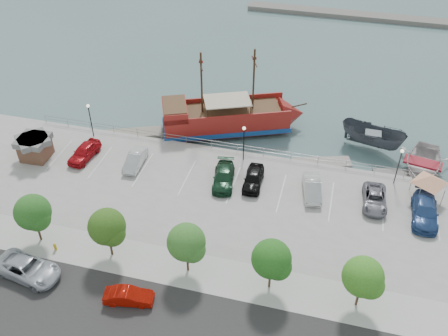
# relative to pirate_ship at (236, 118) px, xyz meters

# --- Properties ---
(ground) EXTENTS (160.00, 160.00, 0.00)m
(ground) POSITION_rel_pirate_ship_xyz_m (2.49, -13.36, -1.85)
(ground) COLOR #436364
(street) EXTENTS (100.00, 8.00, 0.04)m
(street) POSITION_rel_pirate_ship_xyz_m (2.49, -29.36, -0.84)
(street) COLOR #2A2828
(street) RESTS_ON land_slab
(sidewalk) EXTENTS (100.00, 4.00, 0.05)m
(sidewalk) POSITION_rel_pirate_ship_xyz_m (2.49, -23.36, -0.83)
(sidewalk) COLOR #B6B6B4
(sidewalk) RESTS_ON land_slab
(seawall_railing) EXTENTS (50.00, 0.06, 1.00)m
(seawall_railing) POSITION_rel_pirate_ship_xyz_m (2.49, -5.56, -0.32)
(seawall_railing) COLOR gray
(seawall_railing) RESTS_ON land_slab
(far_shore) EXTENTS (40.00, 3.00, 0.80)m
(far_shore) POSITION_rel_pirate_ship_xyz_m (12.49, 41.64, -1.45)
(far_shore) COLOR #67635B
(far_shore) RESTS_ON ground
(pirate_ship) EXTENTS (17.65, 11.06, 11.03)m
(pirate_ship) POSITION_rel_pirate_ship_xyz_m (0.00, 0.00, 0.00)
(pirate_ship) COLOR maroon
(pirate_ship) RESTS_ON ground
(patrol_boat) EXTENTS (8.01, 4.98, 2.91)m
(patrol_boat) POSITION_rel_pirate_ship_xyz_m (16.06, 0.26, -0.39)
(patrol_boat) COLOR #3E434B
(patrol_boat) RESTS_ON ground
(speedboat) EXTENTS (6.88, 8.62, 1.60)m
(speedboat) POSITION_rel_pirate_ship_xyz_m (21.58, -2.58, -1.05)
(speedboat) COLOR beige
(speedboat) RESTS_ON ground
(dock_west) EXTENTS (7.53, 4.78, 0.42)m
(dock_west) POSITION_rel_pirate_ship_xyz_m (-11.88, -4.16, -1.64)
(dock_west) COLOR gray
(dock_west) RESTS_ON ground
(dock_mid) EXTENTS (6.77, 3.74, 0.37)m
(dock_mid) POSITION_rel_pirate_ship_xyz_m (10.88, -4.16, -1.66)
(dock_mid) COLOR gray
(dock_mid) RESTS_ON ground
(dock_east) EXTENTS (7.07, 3.29, 0.39)m
(dock_east) POSITION_rel_pirate_ship_xyz_m (19.93, -4.16, -1.65)
(dock_east) COLOR slate
(dock_east) RESTS_ON ground
(shed) EXTENTS (3.28, 3.28, 2.59)m
(shed) POSITION_rel_pirate_ship_xyz_m (-19.64, -12.24, 0.53)
(shed) COLOR brown
(shed) RESTS_ON land_slab
(canopy_tent) EXTENTS (4.59, 4.59, 3.18)m
(canopy_tent) POSITION_rel_pirate_ship_xyz_m (21.44, -8.45, 1.92)
(canopy_tent) COLOR slate
(canopy_tent) RESTS_ON land_slab
(street_van) EXTENTS (6.14, 3.56, 1.61)m
(street_van) POSITION_rel_pirate_ship_xyz_m (-11.27, -27.27, -0.04)
(street_van) COLOR #B2B7C1
(street_van) RESTS_ON street
(street_sedan) EXTENTS (4.15, 2.11, 1.30)m
(street_sedan) POSITION_rel_pirate_ship_xyz_m (-2.03, -27.66, -0.20)
(street_sedan) COLOR #9E0E04
(street_sedan) RESTS_ON street
(fire_hydrant) EXTENTS (0.27, 0.27, 0.79)m
(fire_hydrant) POSITION_rel_pirate_ship_xyz_m (-10.57, -24.16, -0.42)
(fire_hydrant) COLOR gold
(fire_hydrant) RESTS_ON sidewalk
(lamp_post_left) EXTENTS (0.36, 0.36, 4.28)m
(lamp_post_left) POSITION_rel_pirate_ship_xyz_m (-15.51, -6.86, 2.09)
(lamp_post_left) COLOR black
(lamp_post_left) RESTS_ON land_slab
(lamp_post_mid) EXTENTS (0.36, 0.36, 4.28)m
(lamp_post_mid) POSITION_rel_pirate_ship_xyz_m (2.49, -6.86, 2.09)
(lamp_post_mid) COLOR black
(lamp_post_mid) RESTS_ON land_slab
(lamp_post_right) EXTENTS (0.36, 0.36, 4.28)m
(lamp_post_right) POSITION_rel_pirate_ship_xyz_m (18.49, -6.86, 2.09)
(lamp_post_right) COLOR black
(lamp_post_right) RESTS_ON land_slab
(tree_b) EXTENTS (3.30, 3.20, 5.00)m
(tree_b) POSITION_rel_pirate_ship_xyz_m (-12.36, -23.44, 2.45)
(tree_b) COLOR #473321
(tree_b) RESTS_ON sidewalk
(tree_c) EXTENTS (3.30, 3.20, 5.00)m
(tree_c) POSITION_rel_pirate_ship_xyz_m (-5.36, -23.44, 2.45)
(tree_c) COLOR #473321
(tree_c) RESTS_ON sidewalk
(tree_d) EXTENTS (3.30, 3.20, 5.00)m
(tree_d) POSITION_rel_pirate_ship_xyz_m (1.64, -23.44, 2.45)
(tree_d) COLOR #473321
(tree_d) RESTS_ON sidewalk
(tree_e) EXTENTS (3.30, 3.20, 5.00)m
(tree_e) POSITION_rel_pirate_ship_xyz_m (8.64, -23.44, 2.45)
(tree_e) COLOR #473321
(tree_e) RESTS_ON sidewalk
(tree_f) EXTENTS (3.30, 3.20, 5.00)m
(tree_f) POSITION_rel_pirate_ship_xyz_m (15.64, -23.44, 2.45)
(tree_f) COLOR #473321
(tree_f) RESTS_ON sidewalk
(parked_car_a) EXTENTS (2.37, 4.82, 1.58)m
(parked_car_a) POSITION_rel_pirate_ship_xyz_m (-14.47, -10.98, -0.06)
(parked_car_a) COLOR #AE0E15
(parked_car_a) RESTS_ON land_slab
(parked_car_b) EXTENTS (1.74, 4.47, 1.45)m
(parked_car_b) POSITION_rel_pirate_ship_xyz_m (-8.54, -10.80, -0.12)
(parked_car_b) COLOR silver
(parked_car_b) RESTS_ON land_slab
(parked_car_d) EXTENTS (2.90, 5.41, 1.49)m
(parked_car_d) POSITION_rel_pirate_ship_xyz_m (1.43, -11.25, -0.10)
(parked_car_d) COLOR #143721
(parked_car_d) RESTS_ON land_slab
(parked_car_e) EXTENTS (2.04, 4.66, 1.56)m
(parked_car_e) POSITION_rel_pirate_ship_xyz_m (4.45, -10.75, -0.07)
(parked_car_e) COLOR black
(parked_car_e) RESTS_ON land_slab
(parked_car_f) EXTENTS (2.52, 4.84, 1.52)m
(parked_car_f) POSITION_rel_pirate_ship_xyz_m (10.45, -10.73, -0.09)
(parked_car_f) COLOR silver
(parked_car_f) RESTS_ON land_slab
(parked_car_g) EXTENTS (2.47, 4.96, 1.35)m
(parked_car_g) POSITION_rel_pirate_ship_xyz_m (16.55, -10.75, -0.17)
(parked_car_g) COLOR slate
(parked_car_g) RESTS_ON land_slab
(parked_car_h) EXTENTS (2.40, 5.73, 1.65)m
(parked_car_h) POSITION_rel_pirate_ship_xyz_m (21.16, -11.50, -0.02)
(parked_car_h) COLOR navy
(parked_car_h) RESTS_ON land_slab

